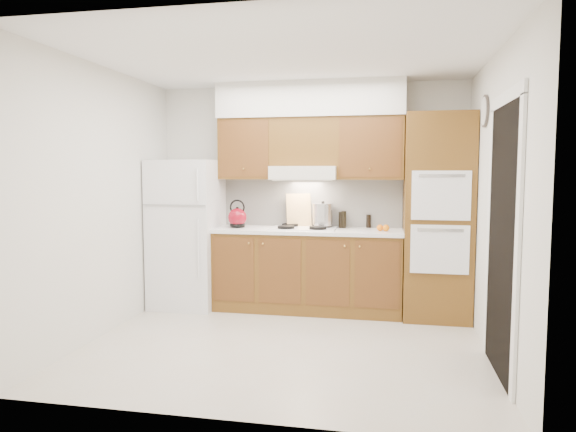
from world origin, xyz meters
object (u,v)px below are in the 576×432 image
(oven_cabinet, at_px, (437,217))
(kettle, at_px, (237,218))
(fridge, at_px, (187,234))
(stock_pot, at_px, (323,215))

(oven_cabinet, xyz_separation_m, kettle, (-2.24, -0.01, -0.04))
(fridge, relative_size, kettle, 7.95)
(oven_cabinet, height_order, stock_pot, oven_cabinet)
(stock_pot, bearing_deg, kettle, -170.40)
(fridge, xyz_separation_m, kettle, (0.61, 0.03, 0.20))
(kettle, bearing_deg, stock_pot, -3.96)
(fridge, xyz_separation_m, stock_pot, (1.59, 0.19, 0.23))
(kettle, relative_size, stock_pot, 0.89)
(fridge, distance_m, oven_cabinet, 2.86)
(oven_cabinet, distance_m, kettle, 2.24)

